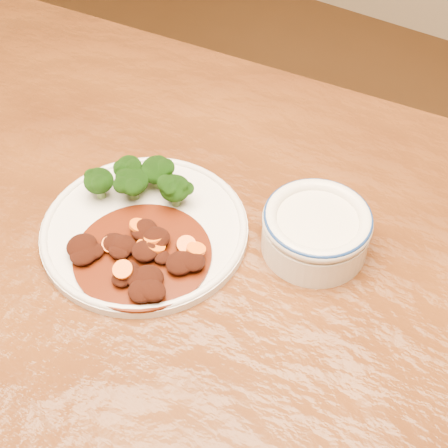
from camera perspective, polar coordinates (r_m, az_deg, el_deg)
The scene contains 5 objects.
dining_table at distance 0.84m, azimuth -2.91°, elevation -7.49°, with size 1.58×1.05×0.75m.
dinner_plate at distance 0.82m, azimuth -7.27°, elevation -0.41°, with size 0.27×0.27×0.02m.
broccoli_florets at distance 0.84m, azimuth -7.67°, elevation 4.18°, with size 0.13×0.10×0.05m.
mince_stew at distance 0.77m, azimuth -7.83°, elevation -2.92°, with size 0.17×0.17×0.03m.
dip_bowl at distance 0.78m, azimuth 8.41°, elevation -0.47°, with size 0.14×0.14×0.06m.
Camera 1 is at (0.30, -0.38, 1.36)m, focal length 50.00 mm.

